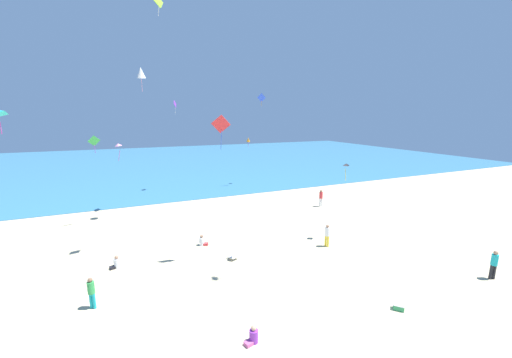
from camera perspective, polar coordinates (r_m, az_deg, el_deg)
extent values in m
plane|color=#C6B58C|center=(24.27, -1.31, -9.53)|extent=(120.00, 120.00, 0.00)
cube|color=teal|center=(62.38, -15.39, 3.29)|extent=(120.00, 60.00, 0.05)
cube|color=white|center=(19.62, -4.55, -14.44)|extent=(0.64, 0.60, 0.03)
cube|color=white|center=(19.35, -4.07, -14.08)|extent=(0.56, 0.40, 0.46)
cylinder|color=#B7B7BC|center=(19.60, -5.39, -14.76)|extent=(0.02, 0.02, 0.17)
cylinder|color=#B7B7BC|center=(19.90, -4.23, -14.31)|extent=(0.02, 0.02, 0.17)
cube|color=#339956|center=(16.57, 25.51, -21.18)|extent=(0.54, 0.56, 0.24)
cube|color=white|center=(16.50, 25.55, -20.78)|extent=(0.56, 0.57, 0.04)
cylinder|color=black|center=(21.76, 38.56, -13.67)|extent=(0.15, 0.15, 0.83)
cylinder|color=black|center=(21.65, 38.15, -13.74)|extent=(0.15, 0.15, 0.83)
cylinder|color=#19ADB2|center=(21.44, 38.61, -11.93)|extent=(0.44, 0.44, 0.62)
sphere|color=#A87A5B|center=(21.29, 38.75, -10.90)|extent=(0.23, 0.23, 0.23)
cylinder|color=white|center=(20.28, -24.94, -14.33)|extent=(0.44, 0.44, 0.55)
sphere|color=#A87A5B|center=(20.12, -25.03, -13.36)|extent=(0.22, 0.22, 0.22)
cube|color=black|center=(20.32, -25.51, -14.94)|extent=(0.46, 0.38, 0.16)
cylinder|color=white|center=(30.71, 12.34, -4.35)|extent=(0.15, 0.15, 0.84)
cylinder|color=white|center=(30.60, 12.07, -4.40)|extent=(0.15, 0.15, 0.84)
cylinder|color=red|center=(30.46, 12.27, -3.04)|extent=(0.36, 0.36, 0.63)
sphere|color=#846047|center=(30.36, 12.30, -2.28)|extent=(0.23, 0.23, 0.23)
cylinder|color=purple|center=(13.46, -0.44, -27.74)|extent=(0.44, 0.44, 0.54)
sphere|color=tan|center=(13.22, -0.45, -26.51)|extent=(0.22, 0.22, 0.22)
cube|color=#D8599E|center=(13.48, -1.25, -28.73)|extent=(0.45, 0.37, 0.16)
cylinder|color=yellow|center=(21.66, 13.53, -11.47)|extent=(0.14, 0.14, 0.79)
cylinder|color=yellow|center=(21.74, 13.13, -11.35)|extent=(0.14, 0.14, 0.79)
cylinder|color=white|center=(21.44, 13.42, -9.72)|extent=(0.41, 0.41, 0.59)
sphere|color=#A87A5B|center=(21.30, 13.47, -8.73)|extent=(0.22, 0.22, 0.22)
cylinder|color=white|center=(21.69, -10.27, -11.61)|extent=(0.49, 0.49, 0.56)
sphere|color=#A87A5B|center=(21.54, -10.31, -10.69)|extent=(0.22, 0.22, 0.22)
cube|color=red|center=(21.72, -9.67, -12.12)|extent=(0.49, 0.43, 0.16)
cylinder|color=#19ADB2|center=(16.90, -28.44, -19.73)|extent=(0.14, 0.14, 0.77)
cylinder|color=#19ADB2|center=(17.00, -28.91, -19.58)|extent=(0.14, 0.14, 0.77)
cylinder|color=green|center=(16.63, -28.92, -17.65)|extent=(0.43, 0.43, 0.58)
sphere|color=#846047|center=(16.45, -29.05, -16.47)|extent=(0.21, 0.21, 0.21)
cone|color=white|center=(26.93, -21.06, 18.38)|extent=(0.80, 0.93, 0.95)
cylinder|color=pink|center=(26.83, -20.91, 16.47)|extent=(0.06, 0.21, 1.12)
cone|color=orange|center=(39.01, -1.48, 7.52)|extent=(0.64, 0.73, 0.67)
cylinder|color=#DB3DA8|center=(39.06, -1.48, 6.63)|extent=(0.07, 0.14, 0.75)
cube|color=red|center=(17.35, -6.71, 10.35)|extent=(1.08, 0.43, 1.05)
cylinder|color=blue|center=(17.40, -6.64, 7.30)|extent=(0.06, 0.23, 1.06)
pyramid|color=pink|center=(30.43, -24.77, 5.94)|extent=(0.59, 0.74, 0.30)
cylinder|color=#DB3DA8|center=(30.52, -24.58, 4.11)|extent=(0.25, 0.06, 1.04)
cube|color=purple|center=(36.76, -15.17, 13.63)|extent=(0.41, 0.79, 0.85)
cylinder|color=white|center=(36.74, -15.11, 12.49)|extent=(0.11, 0.10, 0.86)
cube|color=green|center=(26.80, -28.46, 6.42)|extent=(0.88, 0.39, 0.86)
cylinder|color=purple|center=(26.85, -28.32, 5.04)|extent=(0.03, 0.06, 0.65)
pyramid|color=black|center=(21.93, 16.81, 2.65)|extent=(0.45, 0.34, 0.19)
cylinder|color=yellow|center=(22.06, 16.68, 0.79)|extent=(0.03, 0.14, 0.86)
cube|color=#99DB33|center=(20.33, -18.16, 29.52)|extent=(0.64, 0.57, 0.79)
cylinder|color=white|center=(20.17, -18.05, 28.09)|extent=(0.11, 0.08, 0.48)
cube|color=blue|center=(37.86, 1.05, 15.22)|extent=(1.10, 0.09, 1.10)
cylinder|color=orange|center=(37.82, 1.05, 14.20)|extent=(0.04, 0.09, 0.57)
cylinder|color=#DB3DA8|center=(17.99, -40.48, 7.41)|extent=(0.05, 0.04, 0.54)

